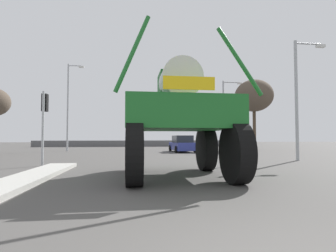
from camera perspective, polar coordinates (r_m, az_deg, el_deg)
The scene contains 10 objects.
ground_plane at distance 20.36m, azimuth -3.62°, elevation -6.22°, with size 120.00×120.00×0.00m, color #4C4947.
oversize_sprayer at distance 9.08m, azimuth 1.99°, elevation 1.35°, with size 4.24×5.02×4.67m.
sedan_ahead at distance 24.77m, azimuth 3.03°, elevation -3.90°, with size 2.10×4.20×1.52m.
traffic_signal_near_left at distance 14.03m, azimuth -24.86°, elevation 2.80°, with size 0.24×0.54×3.51m.
traffic_signal_near_right at distance 14.46m, azimuth 15.79°, elevation 2.40°, with size 0.24×0.54×3.48m.
streetlight_near_right at distance 17.50m, azimuth 26.14°, elevation 6.42°, with size 1.95×0.24×7.03m.
streetlight_far_left at distance 28.14m, azimuth -20.36°, elevation 4.60°, with size 1.57×0.24×8.62m.
streetlight_far_right at distance 31.00m, azimuth 12.06°, elevation 3.22°, with size 2.26×0.24×7.78m.
bare_tree_right at distance 30.72m, azimuth 17.85°, elevation 6.12°, with size 4.09×4.09×7.63m.
roadside_barrier at distance 39.67m, azimuth -5.21°, elevation -3.75°, with size 31.54×0.24×0.90m, color #59595B.
Camera 1 is at (-1.16, -2.28, 1.32)m, focal length 28.59 mm.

